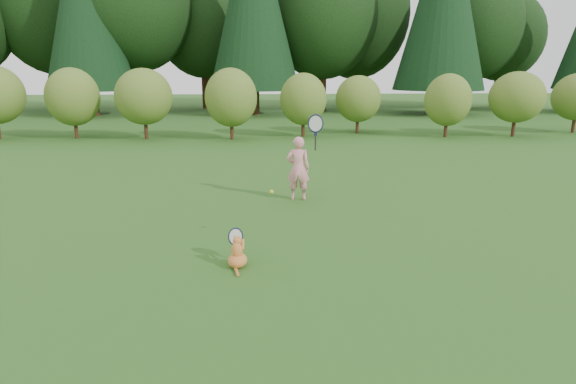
{
  "coord_description": "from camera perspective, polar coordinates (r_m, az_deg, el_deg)",
  "views": [
    {
      "loc": [
        -0.34,
        -6.84,
        2.64
      ],
      "look_at": [
        0.2,
        0.8,
        0.7
      ],
      "focal_mm": 30.0,
      "sensor_mm": 36.0,
      "label": 1
    }
  ],
  "objects": [
    {
      "name": "ground",
      "position": [
        7.34,
        -1.12,
        -6.87
      ],
      "size": [
        100.0,
        100.0,
        0.0
      ],
      "primitive_type": "plane",
      "color": "#205016",
      "rests_on": "ground"
    },
    {
      "name": "shrub_row",
      "position": [
        19.88,
        -3.11,
        10.61
      ],
      "size": [
        28.0,
        3.0,
        2.8
      ],
      "primitive_type": null,
      "color": "#556C21",
      "rests_on": "ground"
    },
    {
      "name": "child",
      "position": [
        9.98,
        1.27,
        3.0
      ],
      "size": [
        0.76,
        0.44,
        2.0
      ],
      "rotation": [
        0.0,
        0.0,
        3.03
      ],
      "color": "pink",
      "rests_on": "ground"
    },
    {
      "name": "cat",
      "position": [
        6.7,
        -6.05,
        -6.92
      ],
      "size": [
        0.4,
        0.62,
        0.62
      ],
      "rotation": [
        0.0,
        0.0,
        -0.26
      ],
      "color": "#C85926",
      "rests_on": "ground"
    },
    {
      "name": "tennis_ball",
      "position": [
        7.44,
        -1.97,
        0.03
      ],
      "size": [
        0.06,
        0.06,
        0.06
      ],
      "color": "#BFC417",
      "rests_on": "ground"
    }
  ]
}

